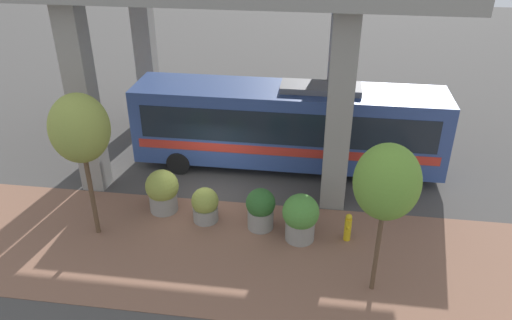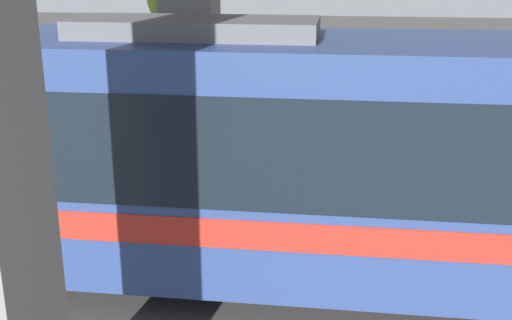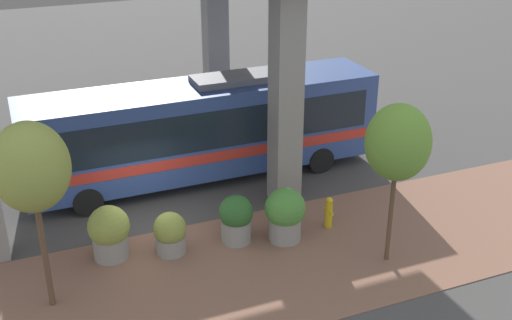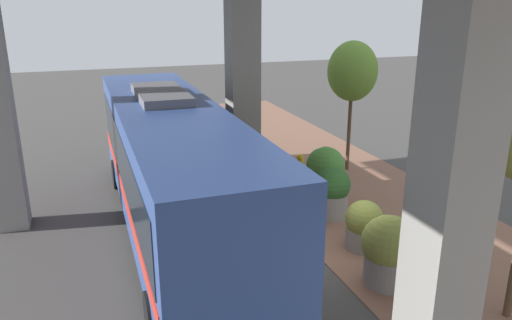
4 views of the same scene
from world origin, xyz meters
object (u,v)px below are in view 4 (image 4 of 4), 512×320
Objects in this scene: planter_back at (325,172)px; planter_extra at (332,192)px; street_tree_near at (352,72)px; bus at (172,162)px; fire_hydrant at (300,168)px; planter_front at (388,250)px; planter_middle at (364,225)px.

planter_extra is at bearing 71.63° from planter_back.
street_tree_near is at bearing -125.00° from planter_extra.
street_tree_near is (-7.26, -3.22, 1.69)m from bus.
fire_hydrant is 6.86m from planter_front.
planter_middle is (-4.46, 2.57, -1.42)m from bus.
street_tree_near reaches higher than planter_middle.
planter_front is at bearing 76.31° from planter_middle.
bus is 8.12m from street_tree_near.
planter_front is 1.07× the size of planter_extra.
bus reaches higher than planter_back.
planter_extra is 5.45m from street_tree_near.
fire_hydrant is 4.03m from street_tree_near.
planter_front is 8.66m from street_tree_near.
bus reaches higher than planter_middle.
bus is at bearing 9.96° from planter_back.
bus is at bearing 27.01° from fire_hydrant.
bus reaches higher than planter_front.
street_tree_near is (-3.21, -7.50, 2.90)m from planter_front.
planter_extra is at bearing 173.43° from bus.
planter_extra is at bearing -94.58° from planter_middle.
planter_back is (-5.10, -0.90, -1.16)m from bus.
bus is 5.75m from fire_hydrant.
planter_middle is (-0.42, -1.71, -0.20)m from planter_front.
planter_extra is (-4.63, 0.53, -1.27)m from bus.
planter_middle reaches higher than fire_hydrant.
fire_hydrant is 3.08m from planter_extra.
planter_middle is 0.76× the size of planter_back.
fire_hydrant is 0.61× the size of planter_back.
bus is 8.19× the size of planter_extra.
planter_front is at bearing 81.22° from planter_extra.
planter_back is at bearing 95.84° from fire_hydrant.
planter_back is at bearing 47.20° from street_tree_near.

